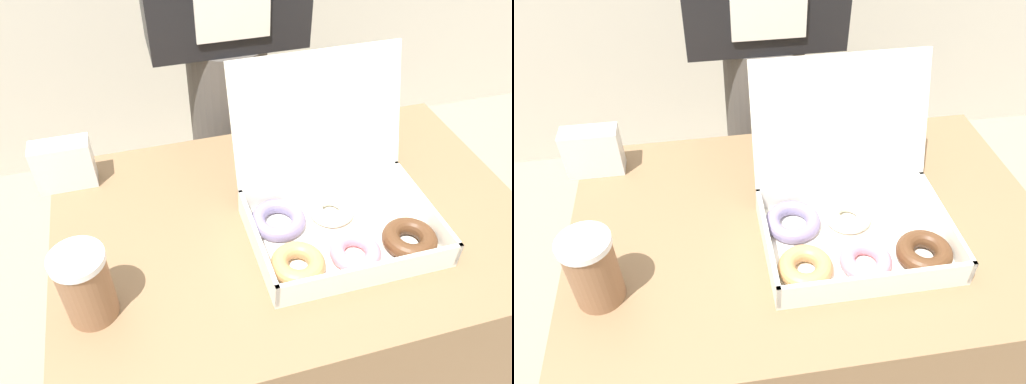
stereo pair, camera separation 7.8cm
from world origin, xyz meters
The scene contains 5 objects.
table centered at (0.00, 0.00, 0.38)m, with size 0.94×0.63×0.76m.
donut_box centered at (0.06, -0.05, 0.81)m, with size 0.35×0.33×0.29m.
coffee_cup centered at (-0.39, -0.12, 0.83)m, with size 0.09×0.09×0.14m.
napkin_holder centered at (-0.43, 0.23, 0.82)m, with size 0.12×0.05×0.11m.
person_customer centered at (-0.02, 0.49, 0.95)m, with size 0.38×0.21×1.71m.
Camera 2 is at (-0.19, -0.68, 1.46)m, focal length 35.00 mm.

